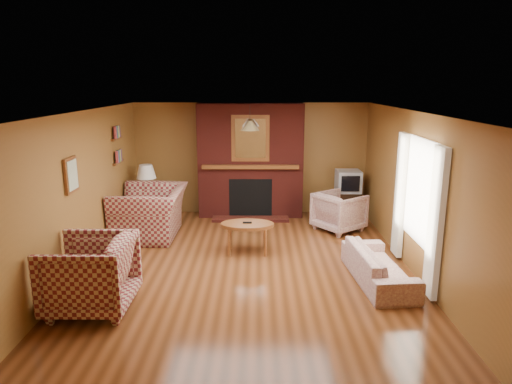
{
  "coord_description": "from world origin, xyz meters",
  "views": [
    {
      "loc": [
        0.15,
        -6.55,
        2.81
      ],
      "look_at": [
        0.12,
        0.6,
        1.09
      ],
      "focal_mm": 32.0,
      "sensor_mm": 36.0,
      "label": 1
    }
  ],
  "objects_px": {
    "crt_tv": "(348,181)",
    "coffee_table": "(247,227)",
    "plaid_armchair": "(90,274)",
    "fireplace": "(251,162)",
    "plaid_loveseat": "(150,212)",
    "table_lamp": "(146,179)",
    "side_table": "(148,209)",
    "floral_sofa": "(379,265)",
    "floral_armchair": "(339,212)",
    "tv_stand": "(347,205)"
  },
  "relations": [
    {
      "from": "crt_tv",
      "to": "coffee_table",
      "type": "bearing_deg",
      "value": -135.33
    },
    {
      "from": "coffee_table",
      "to": "plaid_armchair",
      "type": "bearing_deg",
      "value": -133.98
    },
    {
      "from": "fireplace",
      "to": "plaid_loveseat",
      "type": "bearing_deg",
      "value": -143.07
    },
    {
      "from": "plaid_loveseat",
      "to": "table_lamp",
      "type": "height_order",
      "value": "table_lamp"
    },
    {
      "from": "crt_tv",
      "to": "side_table",
      "type": "bearing_deg",
      "value": -175.26
    },
    {
      "from": "plaid_loveseat",
      "to": "coffee_table",
      "type": "height_order",
      "value": "plaid_loveseat"
    },
    {
      "from": "plaid_loveseat",
      "to": "floral_sofa",
      "type": "xyz_separation_m",
      "value": [
        3.75,
        -2.0,
        -0.21
      ]
    },
    {
      "from": "crt_tv",
      "to": "floral_armchair",
      "type": "bearing_deg",
      "value": -110.64
    },
    {
      "from": "table_lamp",
      "to": "crt_tv",
      "type": "bearing_deg",
      "value": 4.74
    },
    {
      "from": "floral_sofa",
      "to": "crt_tv",
      "type": "relative_size",
      "value": 3.32
    },
    {
      "from": "plaid_armchair",
      "to": "tv_stand",
      "type": "xyz_separation_m",
      "value": [
        4.0,
        4.05,
        -0.19
      ]
    },
    {
      "from": "plaid_loveseat",
      "to": "floral_armchair",
      "type": "distance_m",
      "value": 3.61
    },
    {
      "from": "floral_armchair",
      "to": "coffee_table",
      "type": "relative_size",
      "value": 0.92
    },
    {
      "from": "tv_stand",
      "to": "table_lamp",
      "type": "bearing_deg",
      "value": -173.83
    },
    {
      "from": "floral_armchair",
      "to": "side_table",
      "type": "xyz_separation_m",
      "value": [
        -3.84,
        0.49,
        -0.1
      ]
    },
    {
      "from": "fireplace",
      "to": "tv_stand",
      "type": "xyz_separation_m",
      "value": [
        2.05,
        -0.18,
        -0.9
      ]
    },
    {
      "from": "fireplace",
      "to": "tv_stand",
      "type": "height_order",
      "value": "fireplace"
    },
    {
      "from": "floral_armchair",
      "to": "table_lamp",
      "type": "height_order",
      "value": "table_lamp"
    },
    {
      "from": "floral_armchair",
      "to": "side_table",
      "type": "bearing_deg",
      "value": 45.79
    },
    {
      "from": "table_lamp",
      "to": "fireplace",
      "type": "bearing_deg",
      "value": 14.29
    },
    {
      "from": "coffee_table",
      "to": "crt_tv",
      "type": "relative_size",
      "value": 1.78
    },
    {
      "from": "coffee_table",
      "to": "tv_stand",
      "type": "bearing_deg",
      "value": 44.75
    },
    {
      "from": "fireplace",
      "to": "tv_stand",
      "type": "relative_size",
      "value": 4.2
    },
    {
      "from": "fireplace",
      "to": "floral_sofa",
      "type": "height_order",
      "value": "fireplace"
    },
    {
      "from": "floral_sofa",
      "to": "coffee_table",
      "type": "height_order",
      "value": "coffee_table"
    },
    {
      "from": "side_table",
      "to": "fireplace",
      "type": "bearing_deg",
      "value": 14.29
    },
    {
      "from": "floral_sofa",
      "to": "floral_armchair",
      "type": "bearing_deg",
      "value": -0.86
    },
    {
      "from": "plaid_armchair",
      "to": "plaid_loveseat",
      "type": "bearing_deg",
      "value": 178.1
    },
    {
      "from": "side_table",
      "to": "tv_stand",
      "type": "bearing_deg",
      "value": 4.82
    },
    {
      "from": "plaid_loveseat",
      "to": "floral_armchair",
      "type": "xyz_separation_m",
      "value": [
        3.59,
        0.37,
        -0.08
      ]
    },
    {
      "from": "side_table",
      "to": "coffee_table",
      "type": "bearing_deg",
      "value": -39.38
    },
    {
      "from": "floral_armchair",
      "to": "tv_stand",
      "type": "bearing_deg",
      "value": -57.45
    },
    {
      "from": "plaid_armchair",
      "to": "table_lamp",
      "type": "distance_m",
      "value": 3.73
    },
    {
      "from": "plaid_loveseat",
      "to": "tv_stand",
      "type": "relative_size",
      "value": 2.47
    },
    {
      "from": "plaid_armchair",
      "to": "floral_sofa",
      "type": "distance_m",
      "value": 3.95
    },
    {
      "from": "crt_tv",
      "to": "table_lamp",
      "type": "bearing_deg",
      "value": -175.26
    },
    {
      "from": "fireplace",
      "to": "side_table",
      "type": "relative_size",
      "value": 4.35
    },
    {
      "from": "plaid_loveseat",
      "to": "floral_sofa",
      "type": "relative_size",
      "value": 0.85
    },
    {
      "from": "floral_sofa",
      "to": "coffee_table",
      "type": "bearing_deg",
      "value": 54.31
    },
    {
      "from": "floral_armchair",
      "to": "plaid_loveseat",
      "type": "bearing_deg",
      "value": 58.9
    },
    {
      "from": "side_table",
      "to": "table_lamp",
      "type": "distance_m",
      "value": 0.64
    },
    {
      "from": "floral_armchair",
      "to": "coffee_table",
      "type": "bearing_deg",
      "value": 87.71
    },
    {
      "from": "coffee_table",
      "to": "tv_stand",
      "type": "relative_size",
      "value": 1.56
    },
    {
      "from": "fireplace",
      "to": "floral_sofa",
      "type": "relative_size",
      "value": 1.44
    },
    {
      "from": "floral_armchair",
      "to": "tv_stand",
      "type": "xyz_separation_m",
      "value": [
        0.31,
        0.84,
        -0.09
      ]
    },
    {
      "from": "coffee_table",
      "to": "side_table",
      "type": "xyz_separation_m",
      "value": [
        -2.08,
        1.7,
        -0.18
      ]
    },
    {
      "from": "plaid_armchair",
      "to": "crt_tv",
      "type": "height_order",
      "value": "crt_tv"
    },
    {
      "from": "floral_sofa",
      "to": "plaid_loveseat",
      "type": "bearing_deg",
      "value": 57.12
    },
    {
      "from": "coffee_table",
      "to": "tv_stand",
      "type": "xyz_separation_m",
      "value": [
        2.07,
        2.05,
        -0.17
      ]
    },
    {
      "from": "coffee_table",
      "to": "crt_tv",
      "type": "distance_m",
      "value": 2.94
    }
  ]
}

